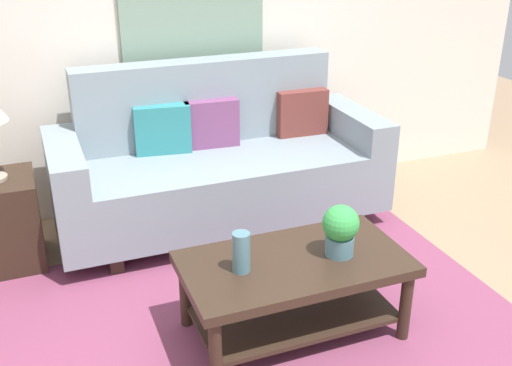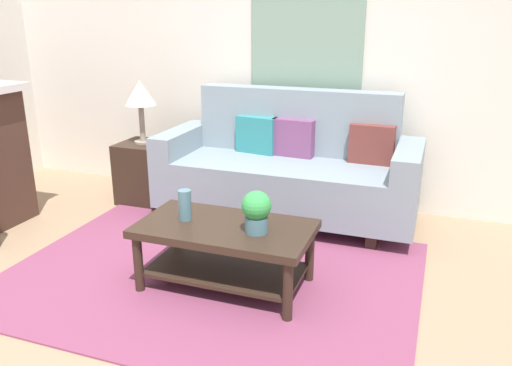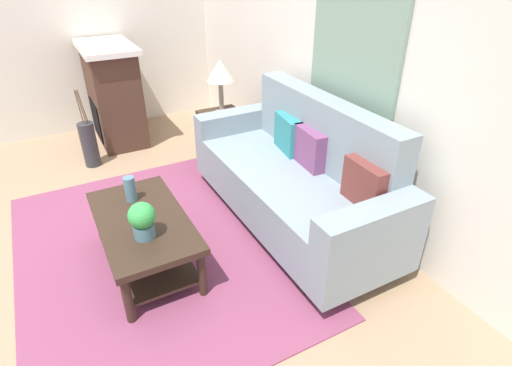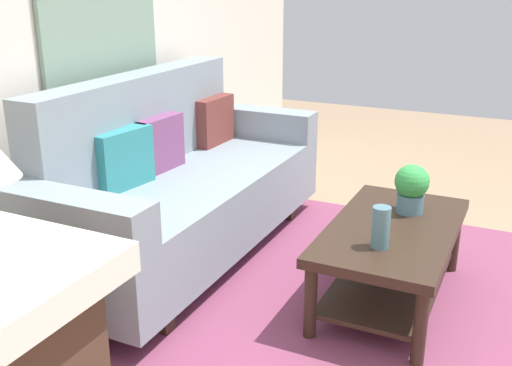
{
  "view_description": "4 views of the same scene",
  "coord_description": "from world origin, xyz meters",
  "px_view_note": "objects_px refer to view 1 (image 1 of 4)",
  "views": [
    {
      "loc": [
        -0.95,
        -1.88,
        1.97
      ],
      "look_at": [
        0.19,
        1.05,
        0.57
      ],
      "focal_mm": 42.71,
      "sensor_mm": 36.0,
      "label": 1
    },
    {
      "loc": [
        1.35,
        -2.33,
        1.7
      ],
      "look_at": [
        0.16,
        0.97,
        0.54
      ],
      "focal_mm": 36.28,
      "sensor_mm": 36.0,
      "label": 2
    },
    {
      "loc": [
        2.65,
        0.0,
        2.12
      ],
      "look_at": [
        0.37,
        1.23,
        0.61
      ],
      "focal_mm": 28.66,
      "sensor_mm": 36.0,
      "label": 3
    },
    {
      "loc": [
        -2.65,
        -0.16,
        1.62
      ],
      "look_at": [
        0.17,
        1.19,
        0.53
      ],
      "focal_mm": 42.13,
      "sensor_mm": 36.0,
      "label": 4
    }
  ],
  "objects_px": {
    "couch": "(218,164)",
    "coffee_table": "(294,280)",
    "throw_pillow_teal": "(163,129)",
    "throw_pillow_maroon": "(302,112)",
    "side_table": "(2,223)",
    "throw_pillow_plum": "(211,123)",
    "potted_plant_tabletop": "(340,229)",
    "tabletop_vase": "(241,252)"
  },
  "relations": [
    {
      "from": "throw_pillow_plum",
      "to": "potted_plant_tabletop",
      "type": "xyz_separation_m",
      "value": [
        0.19,
        -1.45,
        -0.11
      ]
    },
    {
      "from": "coffee_table",
      "to": "throw_pillow_plum",
      "type": "bearing_deg",
      "value": 88.71
    },
    {
      "from": "coffee_table",
      "to": "side_table",
      "type": "height_order",
      "value": "side_table"
    },
    {
      "from": "potted_plant_tabletop",
      "to": "side_table",
      "type": "xyz_separation_m",
      "value": [
        -1.57,
        1.27,
        -0.29
      ]
    },
    {
      "from": "throw_pillow_teal",
      "to": "potted_plant_tabletop",
      "type": "bearing_deg",
      "value": -70.17
    },
    {
      "from": "couch",
      "to": "throw_pillow_maroon",
      "type": "relative_size",
      "value": 5.97
    },
    {
      "from": "couch",
      "to": "potted_plant_tabletop",
      "type": "height_order",
      "value": "couch"
    },
    {
      "from": "throw_pillow_teal",
      "to": "throw_pillow_maroon",
      "type": "relative_size",
      "value": 1.0
    },
    {
      "from": "throw_pillow_plum",
      "to": "side_table",
      "type": "distance_m",
      "value": 1.44
    },
    {
      "from": "throw_pillow_teal",
      "to": "coffee_table",
      "type": "xyz_separation_m",
      "value": [
        0.3,
        -1.42,
        -0.37
      ]
    },
    {
      "from": "throw_pillow_plum",
      "to": "coffee_table",
      "type": "xyz_separation_m",
      "value": [
        -0.03,
        -1.42,
        -0.37
      ]
    },
    {
      "from": "throw_pillow_plum",
      "to": "side_table",
      "type": "relative_size",
      "value": 0.64
    },
    {
      "from": "throw_pillow_teal",
      "to": "throw_pillow_maroon",
      "type": "distance_m",
      "value": 1.0
    },
    {
      "from": "throw_pillow_teal",
      "to": "potted_plant_tabletop",
      "type": "relative_size",
      "value": 1.37
    },
    {
      "from": "throw_pillow_teal",
      "to": "side_table",
      "type": "distance_m",
      "value": 1.13
    },
    {
      "from": "coffee_table",
      "to": "tabletop_vase",
      "type": "relative_size",
      "value": 5.52
    },
    {
      "from": "couch",
      "to": "throw_pillow_teal",
      "type": "relative_size",
      "value": 5.97
    },
    {
      "from": "couch",
      "to": "potted_plant_tabletop",
      "type": "relative_size",
      "value": 8.2
    },
    {
      "from": "coffee_table",
      "to": "potted_plant_tabletop",
      "type": "height_order",
      "value": "potted_plant_tabletop"
    },
    {
      "from": "tabletop_vase",
      "to": "throw_pillow_teal",
      "type": "bearing_deg",
      "value": 91.01
    },
    {
      "from": "couch",
      "to": "coffee_table",
      "type": "xyz_separation_m",
      "value": [
        -0.03,
        -1.29,
        -0.12
      ]
    },
    {
      "from": "potted_plant_tabletop",
      "to": "throw_pillow_maroon",
      "type": "bearing_deg",
      "value": 71.91
    },
    {
      "from": "coffee_table",
      "to": "tabletop_vase",
      "type": "xyz_separation_m",
      "value": [
        -0.28,
        -0.0,
        0.21
      ]
    },
    {
      "from": "side_table",
      "to": "tabletop_vase",
      "type": "bearing_deg",
      "value": -49.27
    },
    {
      "from": "throw_pillow_maroon",
      "to": "side_table",
      "type": "bearing_deg",
      "value": -175.0
    },
    {
      "from": "couch",
      "to": "side_table",
      "type": "bearing_deg",
      "value": -177.83
    },
    {
      "from": "couch",
      "to": "side_table",
      "type": "distance_m",
      "value": 1.38
    },
    {
      "from": "throw_pillow_plum",
      "to": "coffee_table",
      "type": "distance_m",
      "value": 1.46
    },
    {
      "from": "throw_pillow_maroon",
      "to": "side_table",
      "type": "distance_m",
      "value": 2.09
    },
    {
      "from": "throw_pillow_teal",
      "to": "potted_plant_tabletop",
      "type": "height_order",
      "value": "throw_pillow_teal"
    },
    {
      "from": "couch",
      "to": "throw_pillow_plum",
      "type": "relative_size",
      "value": 5.97
    },
    {
      "from": "tabletop_vase",
      "to": "potted_plant_tabletop",
      "type": "distance_m",
      "value": 0.5
    },
    {
      "from": "side_table",
      "to": "throw_pillow_maroon",
      "type": "bearing_deg",
      "value": 5.0
    },
    {
      "from": "throw_pillow_plum",
      "to": "tabletop_vase",
      "type": "xyz_separation_m",
      "value": [
        -0.31,
        -1.42,
        -0.15
      ]
    },
    {
      "from": "couch",
      "to": "coffee_table",
      "type": "height_order",
      "value": "couch"
    },
    {
      "from": "throw_pillow_teal",
      "to": "tabletop_vase",
      "type": "bearing_deg",
      "value": -88.99
    },
    {
      "from": "coffee_table",
      "to": "couch",
      "type": "bearing_deg",
      "value": 88.58
    },
    {
      "from": "throw_pillow_plum",
      "to": "throw_pillow_maroon",
      "type": "height_order",
      "value": "same"
    },
    {
      "from": "throw_pillow_maroon",
      "to": "potted_plant_tabletop",
      "type": "height_order",
      "value": "throw_pillow_maroon"
    },
    {
      "from": "throw_pillow_maroon",
      "to": "side_table",
      "type": "xyz_separation_m",
      "value": [
        -2.04,
        -0.18,
        -0.4
      ]
    },
    {
      "from": "couch",
      "to": "throw_pillow_plum",
      "type": "xyz_separation_m",
      "value": [
        -0.0,
        0.13,
        0.25
      ]
    },
    {
      "from": "tabletop_vase",
      "to": "coffee_table",
      "type": "bearing_deg",
      "value": 0.26
    }
  ]
}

